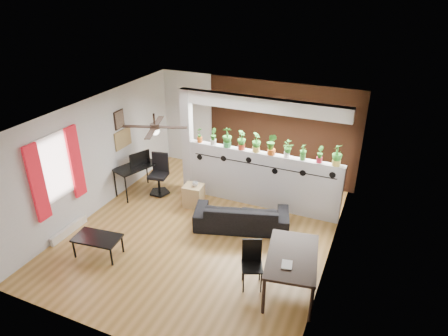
% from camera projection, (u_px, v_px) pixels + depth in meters
% --- Properties ---
extents(room_shell, '(6.30, 7.10, 2.90)m').
position_uv_depth(room_shell, '(201.00, 177.00, 7.93)').
color(room_shell, olive).
rests_on(room_shell, ground).
extents(partition_wall, '(3.60, 0.18, 1.35)m').
position_uv_depth(partition_wall, '(262.00, 180.00, 9.15)').
color(partition_wall, '#BCBCC1').
rests_on(partition_wall, ground).
extents(ceiling_header, '(3.60, 0.18, 0.30)m').
position_uv_depth(ceiling_header, '(266.00, 105.00, 8.37)').
color(ceiling_header, white).
rests_on(ceiling_header, room_shell).
extents(pier_column, '(0.22, 0.20, 2.60)m').
position_uv_depth(pier_column, '(188.00, 142.00, 9.56)').
color(pier_column, '#BCBCC1').
rests_on(pier_column, ground).
extents(brick_panel, '(3.90, 0.05, 2.60)m').
position_uv_depth(brick_panel, '(282.00, 133.00, 10.08)').
color(brick_panel, '#B05933').
rests_on(brick_panel, ground).
extents(vine_decal, '(3.31, 0.01, 0.30)m').
position_uv_depth(vine_decal, '(262.00, 166.00, 8.89)').
color(vine_decal, black).
rests_on(vine_decal, partition_wall).
extents(window_assembly, '(0.09, 1.30, 1.55)m').
position_uv_depth(window_assembly, '(56.00, 169.00, 7.76)').
color(window_assembly, white).
rests_on(window_assembly, room_shell).
extents(baseboard_heater, '(0.08, 1.00, 0.18)m').
position_uv_depth(baseboard_heater, '(69.00, 230.00, 8.38)').
color(baseboard_heater, silver).
rests_on(baseboard_heater, ground).
extents(corkboard, '(0.03, 0.60, 0.45)m').
position_uv_depth(corkboard, '(123.00, 139.00, 9.61)').
color(corkboard, olive).
rests_on(corkboard, room_shell).
extents(framed_art, '(0.03, 0.34, 0.44)m').
position_uv_depth(framed_art, '(119.00, 120.00, 9.34)').
color(framed_art, '#8C7259').
rests_on(framed_art, room_shell).
extents(ceiling_fan, '(1.19, 1.19, 0.43)m').
position_uv_depth(ceiling_fan, '(155.00, 128.00, 7.52)').
color(ceiling_fan, black).
rests_on(ceiling_fan, room_shell).
extents(potted_plant_0, '(0.23, 0.23, 0.37)m').
position_uv_depth(potted_plant_0, '(200.00, 134.00, 9.33)').
color(potted_plant_0, '#D05B18').
rests_on(potted_plant_0, partition_wall).
extents(potted_plant_1, '(0.23, 0.25, 0.39)m').
position_uv_depth(potted_plant_1, '(213.00, 136.00, 9.20)').
color(potted_plant_1, white).
rests_on(potted_plant_1, partition_wall).
extents(potted_plant_2, '(0.32, 0.30, 0.48)m').
position_uv_depth(potted_plant_2, '(227.00, 136.00, 9.05)').
color(potted_plant_2, green).
rests_on(potted_plant_2, partition_wall).
extents(potted_plant_3, '(0.19, 0.23, 0.44)m').
position_uv_depth(potted_plant_3, '(242.00, 140.00, 8.94)').
color(potted_plant_3, '#BA371D').
rests_on(potted_plant_3, partition_wall).
extents(potted_plant_4, '(0.23, 0.27, 0.45)m').
position_uv_depth(potted_plant_4, '(256.00, 142.00, 8.81)').
color(potted_plant_4, '#EAC452').
rests_on(potted_plant_4, partition_wall).
extents(potted_plant_5, '(0.29, 0.25, 0.49)m').
position_uv_depth(potted_plant_5, '(272.00, 143.00, 8.68)').
color(potted_plant_5, '#D15918').
rests_on(potted_plant_5, partition_wall).
extents(potted_plant_6, '(0.22, 0.21, 0.36)m').
position_uv_depth(potted_plant_6, '(287.00, 149.00, 8.58)').
color(potted_plant_6, white).
rests_on(potted_plant_6, partition_wall).
extents(potted_plant_7, '(0.16, 0.19, 0.36)m').
position_uv_depth(potted_plant_7, '(303.00, 151.00, 8.45)').
color(potted_plant_7, '#3E8831').
rests_on(potted_plant_7, partition_wall).
extents(potted_plant_8, '(0.19, 0.21, 0.37)m').
position_uv_depth(potted_plant_8, '(320.00, 154.00, 8.33)').
color(potted_plant_8, '#B51C32').
rests_on(potted_plant_8, partition_wall).
extents(potted_plant_9, '(0.29, 0.31, 0.47)m').
position_uv_depth(potted_plant_9, '(337.00, 154.00, 8.18)').
color(potted_plant_9, '#E1C74F').
rests_on(potted_plant_9, partition_wall).
extents(sofa, '(2.04, 1.27, 0.56)m').
position_uv_depth(sofa, '(242.00, 216.00, 8.53)').
color(sofa, black).
rests_on(sofa, ground).
extents(cube_shelf, '(0.47, 0.43, 0.53)m').
position_uv_depth(cube_shelf, '(194.00, 196.00, 9.31)').
color(cube_shelf, tan).
rests_on(cube_shelf, ground).
extents(cup, '(0.17, 0.17, 0.11)m').
position_uv_depth(cup, '(195.00, 184.00, 9.15)').
color(cup, gray).
rests_on(cup, cube_shelf).
extents(computer_desk, '(0.85, 1.15, 0.74)m').
position_uv_depth(computer_desk, '(136.00, 168.00, 9.68)').
color(computer_desk, black).
rests_on(computer_desk, ground).
extents(monitor, '(0.30, 0.17, 0.18)m').
position_uv_depth(monitor, '(139.00, 160.00, 9.74)').
color(monitor, black).
rests_on(monitor, computer_desk).
extents(office_chair, '(0.53, 0.53, 1.01)m').
position_uv_depth(office_chair, '(159.00, 176.00, 9.79)').
color(office_chair, black).
rests_on(office_chair, ground).
extents(dining_table, '(1.04, 1.47, 0.74)m').
position_uv_depth(dining_table, '(292.00, 259.00, 6.65)').
color(dining_table, black).
rests_on(dining_table, ground).
extents(book, '(0.21, 0.25, 0.02)m').
position_uv_depth(book, '(282.00, 264.00, 6.40)').
color(book, gray).
rests_on(book, dining_table).
extents(folding_chair, '(0.47, 0.47, 0.89)m').
position_uv_depth(folding_chair, '(252.00, 259.00, 6.86)').
color(folding_chair, black).
rests_on(folding_chair, ground).
extents(coffee_table, '(0.94, 0.60, 0.41)m').
position_uv_depth(coffee_table, '(97.00, 239.00, 7.63)').
color(coffee_table, black).
rests_on(coffee_table, ground).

